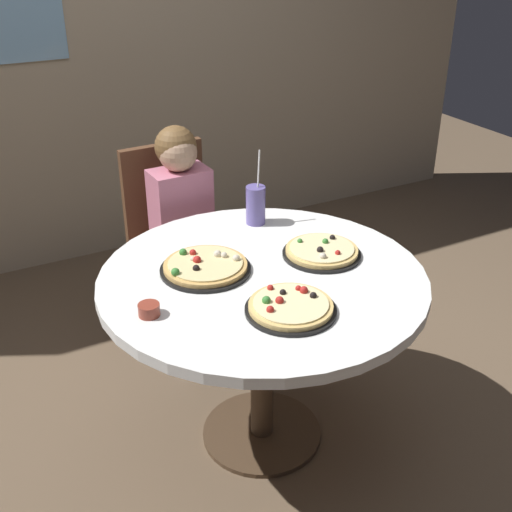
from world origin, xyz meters
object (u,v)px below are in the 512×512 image
object	(u,v)px
chair_wooden	(174,234)
pizza_veggie	(290,307)
dining_table	(262,299)
sauce_bowl	(149,310)
soda_cup	(256,205)
diner_child	(190,258)
pizza_pepperoni	(205,266)
pizza_cheese	(322,252)

from	to	relation	value
chair_wooden	pizza_veggie	bearing A→B (deg)	-91.69
dining_table	sauce_bowl	xyz separation A→B (m)	(-0.44, -0.06, 0.12)
dining_table	soda_cup	size ratio (longest dim) A/B	3.82
diner_child	sauce_bowl	bearing A→B (deg)	-120.49
pizza_veggie	pizza_pepperoni	bearing A→B (deg)	109.42
pizza_pepperoni	sauce_bowl	xyz separation A→B (m)	(-0.28, -0.18, 0.00)
diner_child	soda_cup	world-z (taller)	diner_child
pizza_pepperoni	sauce_bowl	bearing A→B (deg)	-146.62
soda_cup	diner_child	bearing A→B (deg)	120.29
chair_wooden	dining_table	bearing A→B (deg)	-89.78
dining_table	chair_wooden	xyz separation A→B (m)	(-0.00, 0.88, -0.12)
dining_table	pizza_cheese	xyz separation A→B (m)	(0.26, 0.02, 0.12)
pizza_veggie	pizza_cheese	world-z (taller)	pizza_veggie
chair_wooden	pizza_pepperoni	bearing A→B (deg)	-102.25
pizza_cheese	sauce_bowl	distance (m)	0.71
pizza_cheese	sauce_bowl	size ratio (longest dim) A/B	4.20
sauce_bowl	chair_wooden	bearing A→B (deg)	64.92
pizza_veggie	soda_cup	world-z (taller)	soda_cup
chair_wooden	pizza_cheese	size ratio (longest dim) A/B	3.23
pizza_pepperoni	sauce_bowl	distance (m)	0.33
pizza_veggie	soda_cup	size ratio (longest dim) A/B	0.97
dining_table	pizza_veggie	distance (m)	0.28
dining_table	pizza_veggie	xyz separation A→B (m)	(-0.04, -0.25, 0.12)
pizza_veggie	sauce_bowl	xyz separation A→B (m)	(-0.41, 0.19, 0.00)
chair_wooden	soda_cup	size ratio (longest dim) A/B	3.10
dining_table	pizza_pepperoni	distance (m)	0.24
diner_child	pizza_cheese	bearing A→B (deg)	-68.92
pizza_cheese	soda_cup	world-z (taller)	soda_cup
diner_child	sauce_bowl	distance (m)	0.93
dining_table	pizza_pepperoni	size ratio (longest dim) A/B	3.58
diner_child	pizza_cheese	world-z (taller)	diner_child
pizza_veggie	sauce_bowl	size ratio (longest dim) A/B	4.24
pizza_cheese	sauce_bowl	bearing A→B (deg)	-173.20
chair_wooden	diner_child	distance (m)	0.19
pizza_cheese	sauce_bowl	world-z (taller)	pizza_cheese
dining_table	pizza_pepperoni	bearing A→B (deg)	144.64
pizza_veggie	pizza_pepperoni	size ratio (longest dim) A/B	0.91
chair_wooden	soda_cup	world-z (taller)	soda_cup
soda_cup	chair_wooden	bearing A→B (deg)	110.72
pizza_pepperoni	soda_cup	size ratio (longest dim) A/B	1.07
chair_wooden	pizza_cheese	bearing A→B (deg)	-72.73
pizza_veggie	soda_cup	xyz separation A→B (m)	(0.22, 0.65, 0.06)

